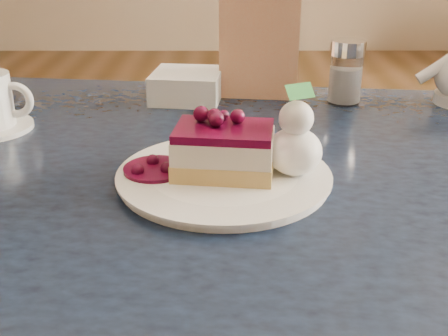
{
  "coord_description": "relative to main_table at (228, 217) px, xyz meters",
  "views": [
    {
      "loc": [
        0.12,
        -0.42,
        1.15
      ],
      "look_at": [
        0.12,
        0.2,
        0.87
      ],
      "focal_mm": 45.0,
      "sensor_mm": 36.0,
      "label": 1
    }
  ],
  "objects": [
    {
      "name": "main_table",
      "position": [
        0.0,
        0.0,
        0.0
      ],
      "size": [
        1.41,
        1.03,
        0.82
      ],
      "rotation": [
        0.0,
        0.0,
        -0.12
      ],
      "color": "#121F36",
      "rests_on": "ground"
    },
    {
      "name": "dessert_plate",
      "position": [
        -0.01,
        -0.05,
        0.09
      ],
      "size": [
        0.28,
        0.28,
        0.01
      ],
      "primitive_type": "cylinder",
      "color": "white",
      "rests_on": "main_table"
    },
    {
      "name": "cheesecake_slice",
      "position": [
        -0.01,
        -0.05,
        0.13
      ],
      "size": [
        0.14,
        0.11,
        0.07
      ],
      "rotation": [
        0.0,
        0.0,
        -0.12
      ],
      "color": "tan",
      "rests_on": "dessert_plate"
    },
    {
      "name": "whipped_cream",
      "position": [
        0.09,
        -0.05,
        0.13
      ],
      "size": [
        0.07,
        0.07,
        0.06
      ],
      "color": "white",
      "rests_on": "dessert_plate"
    },
    {
      "name": "berry_sauce",
      "position": [
        -0.1,
        -0.05,
        0.1
      ],
      "size": [
        0.09,
        0.09,
        0.01
      ],
      "primitive_type": "cylinder",
      "color": "#470320",
      "rests_on": "dessert_plate"
    },
    {
      "name": "menu_card",
      "position": [
        0.06,
        0.34,
        0.21
      ],
      "size": [
        0.16,
        0.05,
        0.24
      ],
      "primitive_type": "cube",
      "rotation": [
        0.0,
        0.0,
        -0.12
      ],
      "color": "beige",
      "rests_on": "main_table"
    },
    {
      "name": "sugar_shaker",
      "position": [
        0.23,
        0.31,
        0.15
      ],
      "size": [
        0.07,
        0.07,
        0.12
      ],
      "color": "white",
      "rests_on": "main_table"
    },
    {
      "name": "napkin_stack",
      "position": [
        -0.08,
        0.33,
        0.11
      ],
      "size": [
        0.15,
        0.15,
        0.05
      ],
      "primitive_type": "cube",
      "rotation": [
        0.0,
        0.0,
        -0.12
      ],
      "color": "white",
      "rests_on": "main_table"
    }
  ]
}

